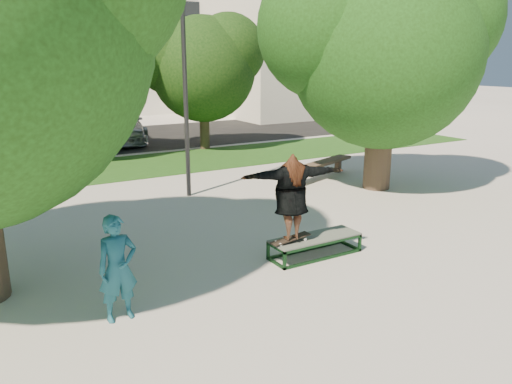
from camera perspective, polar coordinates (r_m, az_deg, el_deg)
ground at (r=9.13m, az=-1.04°, el=-8.38°), size 120.00×120.00×0.00m
grass_strip at (r=17.94m, az=-13.31°, el=2.92°), size 30.00×4.00×0.02m
asphalt_strip at (r=23.94m, az=-20.34°, el=5.32°), size 40.00×8.00×0.01m
tree_right at (r=14.45m, az=14.06°, el=16.40°), size 6.24×5.33×6.51m
bg_tree_mid at (r=19.63m, az=-22.40°, el=15.02°), size 5.76×4.92×6.24m
bg_tree_right at (r=20.72m, az=-6.35°, el=14.49°), size 5.04×4.31×5.43m
lamppost at (r=13.34m, az=-8.13°, el=12.79°), size 0.25×0.15×6.11m
side_building at (r=36.72m, az=6.77°, el=15.42°), size 15.00×10.00×8.00m
grind_box at (r=9.57m, az=6.75°, el=-6.14°), size 1.80×0.60×0.38m
skater_rig at (r=8.93m, az=4.07°, el=-0.55°), size 2.00×0.92×1.65m
bystander at (r=7.34m, az=-15.53°, el=-8.40°), size 0.59×0.40×1.55m
bench at (r=15.63m, az=7.14°, el=3.04°), size 3.28×1.59×0.51m
car_grey at (r=23.74m, az=-24.17°, el=6.77°), size 3.58×6.01×1.57m
car_silver_b at (r=23.58m, az=-15.57°, el=7.43°), size 2.97×5.53×1.52m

